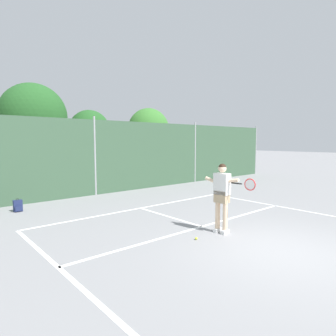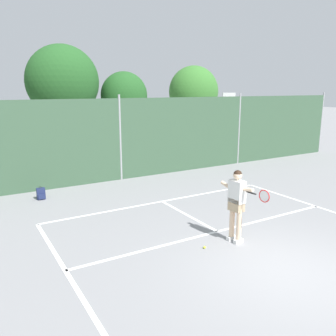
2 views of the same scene
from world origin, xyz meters
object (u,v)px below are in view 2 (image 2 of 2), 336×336
(tennis_player, at_px, (237,200))
(basketball_hoop, at_px, (228,115))
(tennis_ball, at_px, (205,247))
(backpack_navy, at_px, (41,194))

(tennis_player, bearing_deg, basketball_hoop, 51.19)
(tennis_ball, distance_m, backpack_navy, 6.59)
(tennis_ball, relative_size, backpack_navy, 0.14)
(basketball_hoop, height_order, tennis_player, basketball_hoop)
(basketball_hoop, bearing_deg, tennis_ball, -132.30)
(tennis_ball, bearing_deg, tennis_player, -4.00)
(tennis_ball, bearing_deg, basketball_hoop, 47.70)
(backpack_navy, bearing_deg, basketball_hoop, 15.86)
(tennis_player, distance_m, backpack_navy, 7.12)
(backpack_navy, bearing_deg, tennis_ball, -66.80)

